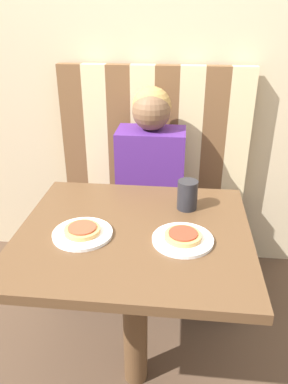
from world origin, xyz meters
name	(u,v)px	position (x,y,z in m)	size (l,w,h in m)	color
ground_plane	(136,375)	(0.00, 0.00, 0.00)	(12.00, 12.00, 0.00)	#4C3828
wall_back	(157,42)	(0.00, 0.97, 1.30)	(7.00, 0.05, 2.60)	#C6B28E
booth_seat	(150,248)	(0.00, 0.67, 0.22)	(1.04, 0.50, 0.44)	#382319
booth_backrest	(155,136)	(0.00, 0.89, 0.82)	(1.04, 0.06, 0.76)	brown
dining_table	(134,257)	(0.00, 0.00, 0.64)	(0.82, 0.73, 0.76)	brown
person	(151,157)	(0.00, 0.67, 0.78)	(0.34, 0.22, 0.69)	#4C237A
plate_left	(83,234)	(-0.17, -0.05, 0.76)	(0.21, 0.21, 0.01)	white
plate_right	(183,240)	(0.17, -0.05, 0.76)	(0.21, 0.21, 0.01)	white
pizza_left	(82,230)	(-0.17, -0.05, 0.78)	(0.12, 0.12, 0.02)	tan
pizza_right	(183,236)	(0.17, -0.05, 0.78)	(0.12, 0.12, 0.02)	tan
drinking_cup	(187,195)	(0.18, 0.18, 0.81)	(0.08, 0.08, 0.12)	#232328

